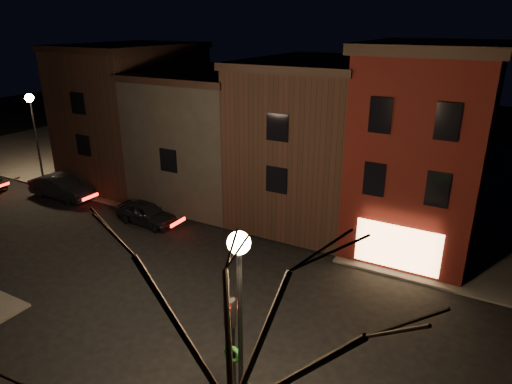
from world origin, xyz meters
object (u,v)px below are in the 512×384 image
traffic_signal (232,338)px  parked_car_a (147,213)px  street_lamp_far (32,113)px  street_lamp_near (239,281)px  bare_tree_right (229,316)px  parked_car_b (62,187)px

traffic_signal → parked_car_a: 15.54m
street_lamp_far → parked_car_a: size_ratio=1.62×
street_lamp_near → traffic_signal: bearing=140.6°
bare_tree_right → parked_car_b: 26.07m
street_lamp_far → parked_car_b: street_lamp_far is taller
parked_car_b → traffic_signal: bearing=-118.0°
street_lamp_far → parked_car_b: (4.47, -1.82, -4.38)m
street_lamp_far → bare_tree_right: 30.32m
parked_car_a → street_lamp_far: bearing=83.1°
street_lamp_far → traffic_signal: bearing=-25.5°
street_lamp_near → parked_car_b: size_ratio=1.34×
traffic_signal → parked_car_a: (-12.10, 9.52, -2.13)m
street_lamp_near → traffic_signal: 2.49m
bare_tree_right → traffic_signal: bearing=122.4°
traffic_signal → parked_car_a: bearing=141.8°
street_lamp_near → bare_tree_right: 2.98m
bare_tree_right → parked_car_a: bearing=138.2°
street_lamp_far → parked_car_b: bearing=-22.1°
bare_tree_right → parked_car_a: 19.55m
street_lamp_far → parked_car_b: 6.52m
traffic_signal → parked_car_b: traffic_signal is taller
street_lamp_near → bare_tree_right: (1.30, -2.50, 0.97)m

